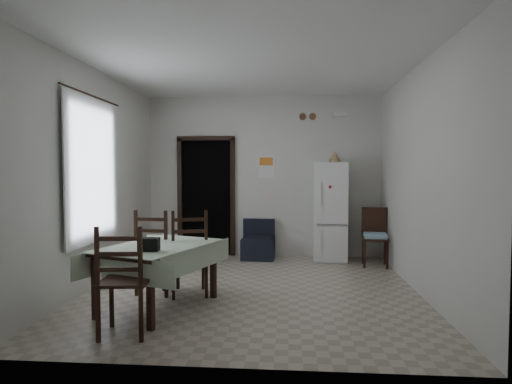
{
  "coord_description": "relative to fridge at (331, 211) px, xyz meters",
  "views": [
    {
      "loc": [
        0.47,
        -5.5,
        1.54
      ],
      "look_at": [
        0.0,
        0.5,
        1.25
      ],
      "focal_mm": 30.0,
      "sensor_mm": 36.0,
      "label": 1
    }
  ],
  "objects": [
    {
      "name": "doorway",
      "position": [
        -2.24,
        0.52,
        0.21
      ],
      "size": [
        1.06,
        0.52,
        2.22
      ],
      "color": "black",
      "rests_on": "ground"
    },
    {
      "name": "wall_right",
      "position": [
        0.91,
        -1.93,
        0.6
      ],
      "size": [
        0.02,
        4.5,
        2.9
      ],
      "primitive_type": null,
      "color": "silver",
      "rests_on": "ground"
    },
    {
      "name": "dining_chair_near_head",
      "position": [
        -2.26,
        -3.56,
        -0.32
      ],
      "size": [
        0.49,
        0.49,
        1.05
      ],
      "primitive_type": null,
      "rotation": [
        0.0,
        0.0,
        3.24
      ],
      "color": "black",
      "rests_on": "ground"
    },
    {
      "name": "dining_chair_far_right",
      "position": [
        -1.97,
        -2.23,
        -0.31
      ],
      "size": [
        0.58,
        0.58,
        1.07
      ],
      "primitive_type": null,
      "rotation": [
        0.0,
        0.0,
        3.44
      ],
      "color": "black",
      "rests_on": "ground"
    },
    {
      "name": "light_switch",
      "position": [
        -1.04,
        0.31,
        0.25
      ],
      "size": [
        0.08,
        0.02,
        0.12
      ],
      "primitive_type": "cube",
      "color": "beige",
      "rests_on": "ground"
    },
    {
      "name": "black_bag",
      "position": [
        -2.17,
        -3.12,
        -0.07
      ],
      "size": [
        0.21,
        0.13,
        0.14
      ],
      "primitive_type": "cube",
      "rotation": [
        0.0,
        0.0,
        0.03
      ],
      "color": "black",
      "rests_on": "dining_table"
    },
    {
      "name": "wall_front",
      "position": [
        -1.19,
        -4.18,
        0.6
      ],
      "size": [
        4.2,
        0.02,
        2.9
      ],
      "primitive_type": null,
      "color": "silver",
      "rests_on": "ground"
    },
    {
      "name": "curtain_rod",
      "position": [
        -3.22,
        -2.13,
        1.65
      ],
      "size": [
        0.02,
        1.6,
        0.02
      ],
      "primitive_type": "cylinder",
      "rotation": [
        1.57,
        0.0,
        0.0
      ],
      "color": "black",
      "rests_on": "ground"
    },
    {
      "name": "ground",
      "position": [
        -1.19,
        -1.93,
        -0.85
      ],
      "size": [
        4.5,
        4.5,
        0.0
      ],
      "primitive_type": "plane",
      "color": "#AB9E8C",
      "rests_on": "ground"
    },
    {
      "name": "navy_seat",
      "position": [
        -1.26,
        0.0,
        -0.51
      ],
      "size": [
        0.59,
        0.57,
        0.69
      ],
      "primitive_type": null,
      "rotation": [
        0.0,
        0.0,
        -0.04
      ],
      "color": "black",
      "rests_on": "ground"
    },
    {
      "name": "wall_back",
      "position": [
        -1.19,
        0.32,
        0.6
      ],
      "size": [
        4.2,
        0.02,
        2.9
      ],
      "primitive_type": null,
      "color": "silver",
      "rests_on": "ground"
    },
    {
      "name": "wall_left",
      "position": [
        -3.29,
        -1.93,
        0.6
      ],
      "size": [
        0.02,
        4.5,
        2.9
      ],
      "primitive_type": null,
      "color": "silver",
      "rests_on": "ground"
    },
    {
      "name": "corner_chair",
      "position": [
        0.67,
        -0.42,
        -0.38
      ],
      "size": [
        0.45,
        0.45,
        0.94
      ],
      "primitive_type": null,
      "rotation": [
        0.0,
        0.0,
        -0.11
      ],
      "color": "black",
      "rests_on": "ground"
    },
    {
      "name": "tan_cone",
      "position": [
        0.06,
        -0.03,
        0.94
      ],
      "size": [
        0.25,
        0.25,
        0.19
      ],
      "primitive_type": "cone",
      "rotation": [
        0.0,
        0.0,
        -0.08
      ],
      "color": "tan",
      "rests_on": "fridge"
    },
    {
      "name": "window_recess",
      "position": [
        -3.34,
        -2.13,
        0.7
      ],
      "size": [
        0.1,
        1.2,
        1.6
      ],
      "primitive_type": "cube",
      "color": "silver",
      "rests_on": "ground"
    },
    {
      "name": "curtain",
      "position": [
        -3.23,
        -2.13,
        0.7
      ],
      "size": [
        0.02,
        1.45,
        1.85
      ],
      "primitive_type": "cube",
      "color": "silver",
      "rests_on": "ground"
    },
    {
      "name": "fridge",
      "position": [
        0.0,
        0.0,
        0.0
      ],
      "size": [
        0.62,
        0.62,
        1.7
      ],
      "primitive_type": null,
      "rotation": [
        0.0,
        0.0,
        -0.14
      ],
      "color": "white",
      "rests_on": "ground"
    },
    {
      "name": "dining_chair_far_left",
      "position": [
        -2.39,
        -2.16,
        -0.32
      ],
      "size": [
        0.5,
        0.5,
        1.07
      ],
      "primitive_type": null,
      "rotation": [
        0.0,
        0.0,
        3.04
      ],
      "color": "black",
      "rests_on": "ground"
    },
    {
      "name": "vent_right",
      "position": [
        -0.31,
        0.31,
        1.67
      ],
      "size": [
        0.12,
        0.03,
        0.12
      ],
      "primitive_type": "cylinder",
      "rotation": [
        1.57,
        0.0,
        0.0
      ],
      "color": "brown",
      "rests_on": "ground"
    },
    {
      "name": "emergency_light",
      "position": [
        0.16,
        0.28,
        1.7
      ],
      "size": [
        0.25,
        0.07,
        0.09
      ],
      "primitive_type": "cube",
      "color": "white",
      "rests_on": "ground"
    },
    {
      "name": "dining_table",
      "position": [
        -2.18,
        -2.77,
        -0.49
      ],
      "size": [
        1.33,
        1.6,
        0.71
      ],
      "primitive_type": null,
      "rotation": [
        0.0,
        0.0,
        -0.36
      ],
      "color": "#B2C7AA",
      "rests_on": "ground"
    },
    {
      "name": "calendar_image",
      "position": [
        -1.14,
        0.3,
        0.87
      ],
      "size": [
        0.24,
        0.01,
        0.14
      ],
      "primitive_type": "cube",
      "color": "orange",
      "rests_on": "ground"
    },
    {
      "name": "vent_left",
      "position": [
        -0.49,
        0.31,
        1.67
      ],
      "size": [
        0.12,
        0.03,
        0.12
      ],
      "primitive_type": "cylinder",
      "rotation": [
        1.57,
        0.0,
        0.0
      ],
      "color": "brown",
      "rests_on": "ground"
    },
    {
      "name": "ceiling",
      "position": [
        -1.19,
        -1.93,
        2.05
      ],
      "size": [
        4.2,
        4.5,
        0.02
      ],
      "primitive_type": null,
      "color": "white",
      "rests_on": "ground"
    },
    {
      "name": "calendar",
      "position": [
        -1.14,
        0.31,
        0.77
      ],
      "size": [
        0.28,
        0.02,
        0.4
      ],
      "primitive_type": "cube",
      "color": "white",
      "rests_on": "ground"
    }
  ]
}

